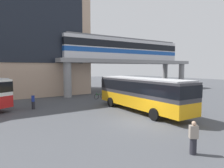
% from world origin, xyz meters
% --- Properties ---
extents(ground_plane, '(120.00, 120.00, 0.00)m').
position_xyz_m(ground_plane, '(0.00, 10.00, 0.00)').
color(ground_plane, '#47494F').
extents(elevated_platform, '(27.42, 6.03, 5.51)m').
position_xyz_m(elevated_platform, '(12.79, 17.76, 4.68)').
color(elevated_platform, gray).
rests_on(elevated_platform, ground_plane).
extents(train, '(23.85, 2.96, 3.84)m').
position_xyz_m(train, '(12.07, 17.76, 7.48)').
color(train, silver).
rests_on(train, elevated_platform).
extents(bus_main, '(3.04, 11.12, 3.22)m').
position_xyz_m(bus_main, '(2.69, 2.88, 1.99)').
color(bus_main, orange).
rests_on(bus_main, ground_plane).
extents(bicycle_green, '(1.79, 0.24, 1.04)m').
position_xyz_m(bicycle_green, '(3.34, 11.86, 0.36)').
color(bicycle_green, black).
rests_on(bicycle_green, ground_plane).
extents(bicycle_black, '(1.79, 0.18, 1.04)m').
position_xyz_m(bicycle_black, '(14.41, 11.26, 0.36)').
color(bicycle_black, black).
rests_on(bicycle_black, ground_plane).
extents(bicycle_brown, '(1.74, 0.55, 1.04)m').
position_xyz_m(bicycle_brown, '(16.35, 14.21, 0.36)').
color(bicycle_brown, black).
rests_on(bicycle_brown, ground_plane).
extents(bicycle_silver, '(1.79, 0.07, 1.04)m').
position_xyz_m(bicycle_silver, '(12.37, 12.63, 0.36)').
color(bicycle_silver, black).
rests_on(bicycle_silver, ground_plane).
extents(bicycle_red, '(1.68, 0.72, 1.04)m').
position_xyz_m(bicycle_red, '(8.97, 12.87, 0.36)').
color(bicycle_red, black).
rests_on(bicycle_red, ground_plane).
extents(bicycle_blue, '(1.72, 0.63, 1.04)m').
position_xyz_m(bicycle_blue, '(18.16, 12.88, 0.36)').
color(bicycle_blue, black).
rests_on(bicycle_blue, ground_plane).
extents(pedestrian_waiting_near_stop, '(0.48, 0.45, 1.64)m').
position_xyz_m(pedestrian_waiting_near_stop, '(-1.62, -5.62, 0.77)').
color(pedestrian_waiting_near_stop, '#26262D').
rests_on(pedestrian_waiting_near_stop, ground_plane).
extents(pedestrian_at_kerb, '(0.46, 0.47, 1.70)m').
position_xyz_m(pedestrian_at_kerb, '(4.99, 9.76, 0.80)').
color(pedestrian_at_kerb, '#26262D').
rests_on(pedestrian_at_kerb, ground_plane).
extents(pedestrian_by_bike_rack, '(0.38, 0.46, 1.59)m').
position_xyz_m(pedestrian_by_bike_rack, '(-5.62, 9.83, 0.74)').
color(pedestrian_by_bike_rack, '#26262D').
rests_on(pedestrian_by_bike_rack, ground_plane).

